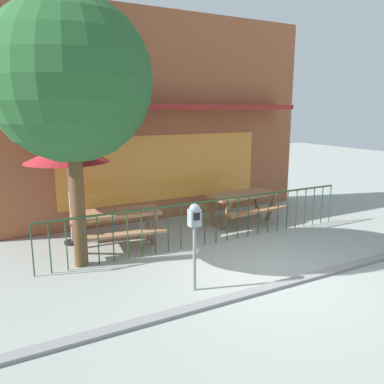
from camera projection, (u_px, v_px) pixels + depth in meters
name	position (u px, v px, depth m)	size (l,w,h in m)	color
ground	(264.00, 275.00, 6.84)	(40.00, 40.00, 0.00)	#959B95
pub_storefront	(160.00, 118.00, 10.08)	(8.48, 1.29, 5.25)	brown
patio_fence_front	(211.00, 214.00, 8.28)	(7.15, 0.04, 0.97)	#294728
picnic_table_left	(116.00, 219.00, 8.10)	(1.96, 1.59, 0.79)	#9D714B
picnic_table_right	(242.00, 200.00, 9.80)	(1.92, 1.52, 0.79)	#986B49
patio_umbrella	(67.00, 153.00, 8.02)	(1.73, 1.73, 2.18)	black
parking_meter_near	(194.00, 224.00, 6.03)	(0.18, 0.17, 1.43)	gray
street_tree	(70.00, 81.00, 6.56)	(2.80, 2.80, 4.73)	brown
curb_edge	(283.00, 286.00, 6.42)	(11.88, 0.20, 0.11)	gray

